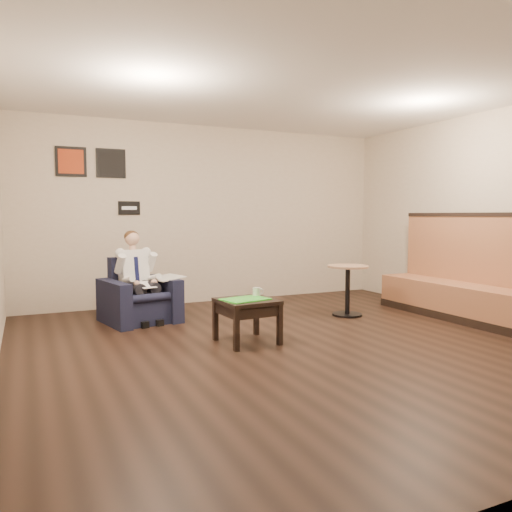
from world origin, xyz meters
name	(u,v)px	position (x,y,z in m)	size (l,w,h in m)	color
ground	(306,344)	(0.00, 0.00, 0.00)	(6.00, 6.00, 0.00)	black
wall_back	(211,215)	(0.00, 3.00, 1.40)	(6.00, 0.02, 2.80)	beige
wall_right	(504,215)	(3.00, 0.00, 1.40)	(0.02, 6.00, 2.80)	beige
ceiling	(308,80)	(0.00, 0.00, 2.80)	(6.00, 6.00, 0.02)	white
seating_sign	(129,208)	(-1.30, 2.98, 1.50)	(0.32, 0.02, 0.20)	black
art_print_left	(71,162)	(-2.10, 2.98, 2.15)	(0.42, 0.03, 0.42)	#AE3715
art_print_right	(111,163)	(-1.55, 2.98, 2.15)	(0.42, 0.03, 0.42)	black
armchair	(139,290)	(-1.40, 1.89, 0.42)	(0.86, 0.86, 0.83)	black
seated_man	(143,279)	(-1.37, 1.78, 0.57)	(0.54, 0.81, 1.14)	silver
lap_papers	(146,285)	(-1.36, 1.69, 0.51)	(0.19, 0.27, 0.01)	white
newspaper	(167,278)	(-1.04, 1.87, 0.57)	(0.36, 0.45, 0.01)	silver
side_table	(247,321)	(-0.56, 0.32, 0.24)	(0.58, 0.58, 0.48)	black
green_folder	(245,299)	(-0.59, 0.30, 0.48)	(0.48, 0.34, 0.01)	#32D32A
coffee_mug	(257,292)	(-0.37, 0.46, 0.53)	(0.09, 0.09, 0.10)	white
smartphone	(244,296)	(-0.51, 0.50, 0.48)	(0.15, 0.07, 0.01)	black
banquette	(469,268)	(2.59, 0.17, 0.70)	(0.65, 2.74, 1.40)	#975C3A
cafe_table	(348,291)	(1.31, 1.08, 0.35)	(0.56, 0.56, 0.70)	#A47859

